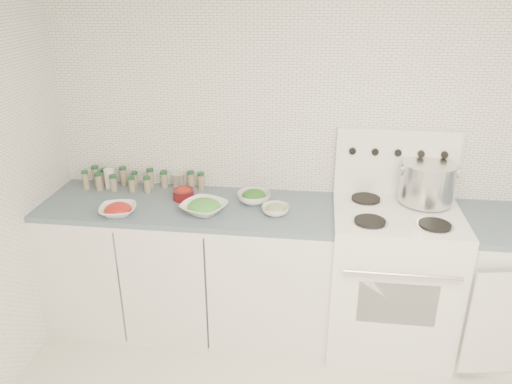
# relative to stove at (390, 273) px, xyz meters

# --- Properties ---
(room_walls) EXTENTS (3.54, 3.04, 2.52)m
(room_walls) POSITION_rel_stove_xyz_m (-0.48, -1.19, 1.06)
(room_walls) COLOR white
(room_walls) RESTS_ON ground
(counter_left) EXTENTS (1.85, 0.62, 0.90)m
(counter_left) POSITION_rel_stove_xyz_m (-1.30, 0.00, -0.05)
(counter_left) COLOR white
(counter_left) RESTS_ON ground
(stove) EXTENTS (0.76, 0.70, 1.36)m
(stove) POSITION_rel_stove_xyz_m (0.00, 0.00, 0.00)
(stove) COLOR white
(stove) RESTS_ON ground
(stock_pot) EXTENTS (0.35, 0.33, 0.25)m
(stock_pot) POSITION_rel_stove_xyz_m (0.18, 0.15, 0.58)
(stock_pot) COLOR silver
(stock_pot) RESTS_ON stove
(bowl_tomato) EXTENTS (0.26, 0.26, 0.07)m
(bowl_tomato) POSITION_rel_stove_xyz_m (-1.68, -0.19, 0.43)
(bowl_tomato) COLOR white
(bowl_tomato) RESTS_ON counter_left
(bowl_snowpea) EXTENTS (0.34, 0.34, 0.09)m
(bowl_snowpea) POSITION_rel_stove_xyz_m (-1.17, -0.10, 0.44)
(bowl_snowpea) COLOR white
(bowl_snowpea) RESTS_ON counter_left
(bowl_broccoli) EXTENTS (0.28, 0.28, 0.09)m
(bowl_broccoli) POSITION_rel_stove_xyz_m (-0.89, 0.09, 0.44)
(bowl_broccoli) COLOR white
(bowl_broccoli) RESTS_ON counter_left
(bowl_zucchini) EXTENTS (0.17, 0.17, 0.07)m
(bowl_zucchini) POSITION_rel_stove_xyz_m (-0.73, -0.06, 0.43)
(bowl_zucchini) COLOR white
(bowl_zucchini) RESTS_ON counter_left
(bowl_pepper) EXTENTS (0.14, 0.14, 0.08)m
(bowl_pepper) POSITION_rel_stove_xyz_m (-1.34, 0.08, 0.44)
(bowl_pepper) COLOR #550E13
(bowl_pepper) RESTS_ON counter_left
(salt_canister) EXTENTS (0.09, 0.09, 0.13)m
(salt_canister) POSITION_rel_stove_xyz_m (-1.89, 0.21, 0.47)
(salt_canister) COLOR white
(salt_canister) RESTS_ON counter_left
(tin_can) EXTENTS (0.09, 0.09, 0.10)m
(tin_can) POSITION_rel_stove_xyz_m (-1.43, 0.25, 0.46)
(tin_can) COLOR #B7B49B
(tin_can) RESTS_ON counter_left
(spice_cluster) EXTENTS (0.82, 0.16, 0.13)m
(spice_cluster) POSITION_rel_stove_xyz_m (-1.73, 0.22, 0.47)
(spice_cluster) COLOR gray
(spice_cluster) RESTS_ON counter_left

